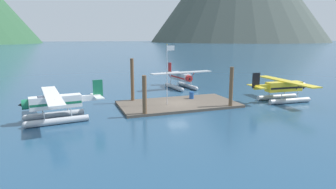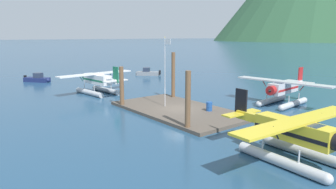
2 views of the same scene
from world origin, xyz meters
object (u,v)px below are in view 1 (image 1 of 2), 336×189
flagpole (168,68)px  seaplane_white_port_aft (56,105)px  seaplane_silver_bow_right (181,79)px  fuel_drum (192,95)px  seaplane_yellow_stbd_aft (284,89)px

flagpole → seaplane_white_port_aft: (-12.30, -1.75, -3.05)m
seaplane_silver_bow_right → seaplane_white_port_aft: (-18.55, -13.10, 0.00)m
seaplane_silver_bow_right → seaplane_white_port_aft: same height
flagpole → seaplane_silver_bow_right: (6.25, 11.35, -3.05)m
seaplane_silver_bow_right → flagpole: bearing=-118.8°
fuel_drum → seaplane_white_port_aft: bearing=-166.3°
fuel_drum → seaplane_yellow_stbd_aft: 11.88m
flagpole → seaplane_yellow_stbd_aft: flagpole is taller
flagpole → seaplane_white_port_aft: bearing=-171.9°
seaplane_silver_bow_right → seaplane_yellow_stbd_aft: same height
seaplane_silver_bow_right → seaplane_yellow_stbd_aft: (8.87, -13.33, 0.00)m
seaplane_yellow_stbd_aft → seaplane_white_port_aft: size_ratio=1.00×
fuel_drum → seaplane_silver_bow_right: size_ratio=0.08×
seaplane_silver_bow_right → seaplane_white_port_aft: bearing=-144.8°
fuel_drum → flagpole: bearing=-151.3°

